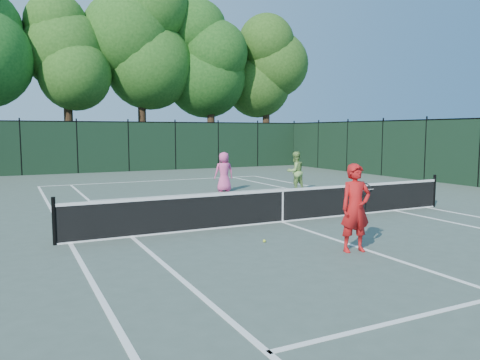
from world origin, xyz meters
name	(u,v)px	position (x,y,z in m)	size (l,w,h in m)	color
ground	(282,222)	(0.00, 0.00, 0.00)	(90.00, 90.00, 0.00)	#47564B
sideline_doubles_left	(70,243)	(-5.49, 0.00, 0.00)	(0.10, 23.77, 0.01)	white
sideline_doubles_right	(427,207)	(5.49, 0.00, 0.00)	(0.10, 23.77, 0.01)	white
sideline_singles_left	(132,237)	(-4.12, 0.00, 0.00)	(0.10, 23.77, 0.01)	white
sideline_singles_right	(395,211)	(4.12, 0.00, 0.00)	(0.10, 23.77, 0.01)	white
baseline_far	(158,181)	(0.00, 11.88, 0.00)	(10.97, 0.10, 0.01)	white
service_line_far	(197,194)	(0.00, 6.40, 0.00)	(8.23, 0.10, 0.01)	white
center_service_line	(282,222)	(0.00, 0.00, 0.00)	(0.10, 12.80, 0.01)	white
tennis_net	(282,205)	(0.00, 0.00, 0.48)	(11.69, 0.09, 1.06)	black
fence_far	(129,147)	(0.00, 18.00, 1.50)	(24.00, 0.05, 3.00)	black
tree_2	(66,49)	(-3.00, 21.80, 7.73)	(6.00, 6.00, 12.40)	black
tree_3	(140,37)	(2.00, 22.30, 9.01)	(7.00, 7.00, 14.45)	black
tree_4	(210,53)	(7.00, 21.60, 8.14)	(6.20, 6.20, 12.97)	black
tree_5	(266,65)	(12.00, 22.10, 7.71)	(5.80, 5.80, 12.23)	black
coach	(356,208)	(-0.29, -3.33, 0.91)	(1.02, 0.59, 1.82)	red
player_pink	(224,172)	(1.26, 6.63, 0.81)	(0.84, 0.59, 1.62)	#E35092
player_green	(295,172)	(3.87, 5.31, 0.82)	(0.84, 0.68, 1.64)	#82AE57
loose_ball_midcourt	(264,241)	(-1.59, -1.83, 0.03)	(0.07, 0.07, 0.07)	#C9E52E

